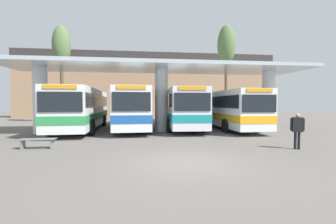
{
  "coord_description": "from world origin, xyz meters",
  "views": [
    {
      "loc": [
        -1.56,
        -7.7,
        2.09
      ],
      "look_at": [
        0.0,
        4.9,
        1.6
      ],
      "focal_mm": 24.0,
      "sensor_mm": 36.0,
      "label": 1
    }
  ],
  "objects_px": {
    "waiting_bench_near_pillar": "(37,141)",
    "poplar_tree_behind_right": "(61,48)",
    "transit_bus_left_bay": "(82,107)",
    "transit_bus_far_right_bay": "(223,108)",
    "transit_bus_right_bay": "(180,107)",
    "transit_bus_center_bay": "(132,107)",
    "pedestrian_waiting": "(297,127)",
    "poplar_tree_behind_left": "(226,47)"
  },
  "relations": [
    {
      "from": "waiting_bench_near_pillar",
      "to": "poplar_tree_behind_right",
      "type": "bearing_deg",
      "value": 104.05
    },
    {
      "from": "poplar_tree_behind_right",
      "to": "transit_bus_left_bay",
      "type": "bearing_deg",
      "value": -61.86
    },
    {
      "from": "transit_bus_far_right_bay",
      "to": "poplar_tree_behind_right",
      "type": "distance_m",
      "value": 17.93
    },
    {
      "from": "transit_bus_right_bay",
      "to": "transit_bus_far_right_bay",
      "type": "bearing_deg",
      "value": 171.36
    },
    {
      "from": "transit_bus_right_bay",
      "to": "transit_bus_far_right_bay",
      "type": "relative_size",
      "value": 1.05
    },
    {
      "from": "transit_bus_right_bay",
      "to": "transit_bus_far_right_bay",
      "type": "xyz_separation_m",
      "value": [
        3.7,
        -0.74,
        -0.08
      ]
    },
    {
      "from": "waiting_bench_near_pillar",
      "to": "poplar_tree_behind_right",
      "type": "relative_size",
      "value": 0.15
    },
    {
      "from": "transit_bus_far_right_bay",
      "to": "transit_bus_center_bay",
      "type": "bearing_deg",
      "value": -1.97
    },
    {
      "from": "waiting_bench_near_pillar",
      "to": "pedestrian_waiting",
      "type": "xyz_separation_m",
      "value": [
        11.8,
        -1.58,
        0.66
      ]
    },
    {
      "from": "transit_bus_center_bay",
      "to": "poplar_tree_behind_right",
      "type": "distance_m",
      "value": 11.7
    },
    {
      "from": "transit_bus_center_bay",
      "to": "transit_bus_right_bay",
      "type": "xyz_separation_m",
      "value": [
        4.15,
        0.59,
        -0.01
      ]
    },
    {
      "from": "waiting_bench_near_pillar",
      "to": "pedestrian_waiting",
      "type": "bearing_deg",
      "value": -7.63
    },
    {
      "from": "transit_bus_far_right_bay",
      "to": "poplar_tree_behind_left",
      "type": "height_order",
      "value": "poplar_tree_behind_left"
    },
    {
      "from": "poplar_tree_behind_left",
      "to": "transit_bus_left_bay",
      "type": "bearing_deg",
      "value": -158.97
    },
    {
      "from": "transit_bus_center_bay",
      "to": "waiting_bench_near_pillar",
      "type": "xyz_separation_m",
      "value": [
        -4.03,
        -8.11,
        -1.45
      ]
    },
    {
      "from": "waiting_bench_near_pillar",
      "to": "poplar_tree_behind_right",
      "type": "height_order",
      "value": "poplar_tree_behind_right"
    },
    {
      "from": "transit_bus_left_bay",
      "to": "poplar_tree_behind_right",
      "type": "distance_m",
      "value": 10.18
    },
    {
      "from": "transit_bus_left_bay",
      "to": "transit_bus_center_bay",
      "type": "bearing_deg",
      "value": -170.16
    },
    {
      "from": "transit_bus_right_bay",
      "to": "transit_bus_left_bay",
      "type": "bearing_deg",
      "value": 12.42
    },
    {
      "from": "poplar_tree_behind_right",
      "to": "pedestrian_waiting",
      "type": "bearing_deg",
      "value": -46.11
    },
    {
      "from": "transit_bus_left_bay",
      "to": "poplar_tree_behind_right",
      "type": "xyz_separation_m",
      "value": [
        -3.8,
        7.11,
        6.21
      ]
    },
    {
      "from": "transit_bus_right_bay",
      "to": "poplar_tree_behind_right",
      "type": "height_order",
      "value": "poplar_tree_behind_right"
    },
    {
      "from": "transit_bus_far_right_bay",
      "to": "transit_bus_left_bay",
      "type": "bearing_deg",
      "value": 2.22
    },
    {
      "from": "transit_bus_right_bay",
      "to": "poplar_tree_behind_left",
      "type": "xyz_separation_m",
      "value": [
        5.82,
        3.94,
        6.44
      ]
    },
    {
      "from": "transit_bus_center_bay",
      "to": "transit_bus_right_bay",
      "type": "height_order",
      "value": "transit_bus_center_bay"
    },
    {
      "from": "transit_bus_left_bay",
      "to": "transit_bus_right_bay",
      "type": "distance_m",
      "value": 8.11
    },
    {
      "from": "transit_bus_left_bay",
      "to": "waiting_bench_near_pillar",
      "type": "height_order",
      "value": "transit_bus_left_bay"
    },
    {
      "from": "transit_bus_center_bay",
      "to": "poplar_tree_behind_left",
      "type": "xyz_separation_m",
      "value": [
        9.97,
        4.53,
        6.43
      ]
    },
    {
      "from": "transit_bus_far_right_bay",
      "to": "waiting_bench_near_pillar",
      "type": "xyz_separation_m",
      "value": [
        -11.88,
        -7.97,
        -1.36
      ]
    },
    {
      "from": "transit_bus_far_right_bay",
      "to": "waiting_bench_near_pillar",
      "type": "relative_size",
      "value": 7.49
    },
    {
      "from": "transit_bus_left_bay",
      "to": "waiting_bench_near_pillar",
      "type": "bearing_deg",
      "value": 86.84
    },
    {
      "from": "waiting_bench_near_pillar",
      "to": "transit_bus_far_right_bay",
      "type": "bearing_deg",
      "value": 33.83
    },
    {
      "from": "transit_bus_far_right_bay",
      "to": "poplar_tree_behind_right",
      "type": "xyz_separation_m",
      "value": [
        -15.5,
        6.48,
        6.27
      ]
    },
    {
      "from": "transit_bus_center_bay",
      "to": "transit_bus_far_right_bay",
      "type": "distance_m",
      "value": 7.85
    },
    {
      "from": "pedestrian_waiting",
      "to": "poplar_tree_behind_right",
      "type": "xyz_separation_m",
      "value": [
        -15.42,
        16.03,
        6.98
      ]
    },
    {
      "from": "transit_bus_left_bay",
      "to": "transit_bus_right_bay",
      "type": "height_order",
      "value": "transit_bus_right_bay"
    },
    {
      "from": "pedestrian_waiting",
      "to": "transit_bus_right_bay",
      "type": "bearing_deg",
      "value": 130.11
    },
    {
      "from": "transit_bus_far_right_bay",
      "to": "waiting_bench_near_pillar",
      "type": "bearing_deg",
      "value": 32.95
    },
    {
      "from": "transit_bus_left_bay",
      "to": "poplar_tree_behind_left",
      "type": "relative_size",
      "value": 1.01
    },
    {
      "from": "poplar_tree_behind_right",
      "to": "transit_bus_center_bay",
      "type": "bearing_deg",
      "value": -39.63
    },
    {
      "from": "poplar_tree_behind_left",
      "to": "poplar_tree_behind_right",
      "type": "bearing_deg",
      "value": 174.16
    },
    {
      "from": "transit_bus_right_bay",
      "to": "transit_bus_center_bay",
      "type": "bearing_deg",
      "value": 10.76
    }
  ]
}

